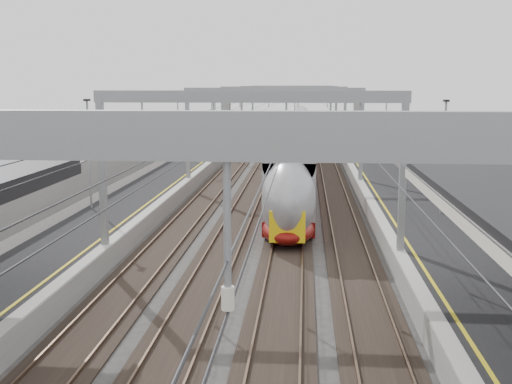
# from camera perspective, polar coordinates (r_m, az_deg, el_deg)

# --- Properties ---
(platform_left) EXTENTS (4.00, 120.00, 1.00)m
(platform_left) POSITION_cam_1_polar(r_m,az_deg,el_deg) (50.98, -7.29, 1.21)
(platform_left) COLOR black
(platform_left) RESTS_ON ground
(platform_right) EXTENTS (4.00, 120.00, 1.00)m
(platform_right) POSITION_cam_1_polar(r_m,az_deg,el_deg) (50.26, 10.88, 0.99)
(platform_right) COLOR black
(platform_right) RESTS_ON ground
(tracks) EXTENTS (11.40, 140.00, 0.20)m
(tracks) POSITION_cam_1_polar(r_m,az_deg,el_deg) (50.05, 1.73, 0.60)
(tracks) COLOR black
(tracks) RESTS_ON ground
(overhead_line) EXTENTS (13.00, 140.00, 6.60)m
(overhead_line) POSITION_cam_1_polar(r_m,az_deg,el_deg) (56.08, 2.08, 7.82)
(overhead_line) COLOR gray
(overhead_line) RESTS_ON platform_left
(overbridge) EXTENTS (22.00, 2.20, 6.90)m
(overbridge) POSITION_cam_1_polar(r_m,az_deg,el_deg) (104.44, 3.18, 8.17)
(overbridge) COLOR gray
(overbridge) RESTS_ON ground
(wall_left) EXTENTS (0.30, 120.00, 3.20)m
(wall_left) POSITION_cam_1_polar(r_m,az_deg,el_deg) (51.58, -10.80, 2.44)
(wall_left) COLOR gray
(wall_left) RESTS_ON ground
(wall_right) EXTENTS (0.30, 120.00, 3.20)m
(wall_right) POSITION_cam_1_polar(r_m,az_deg,el_deg) (50.57, 14.53, 2.17)
(wall_right) COLOR gray
(wall_right) RESTS_ON ground
(train) EXTENTS (2.69, 48.94, 4.25)m
(train) POSITION_cam_1_polar(r_m,az_deg,el_deg) (52.22, 3.52, 3.22)
(train) COLOR maroon
(train) RESTS_ON ground
(signal_green) EXTENTS (0.32, 0.32, 3.48)m
(signal_green) POSITION_cam_1_polar(r_m,az_deg,el_deg) (75.96, -1.27, 5.47)
(signal_green) COLOR black
(signal_green) RESTS_ON ground
(signal_red_near) EXTENTS (0.32, 0.32, 3.48)m
(signal_red_near) POSITION_cam_1_polar(r_m,az_deg,el_deg) (74.93, 5.11, 5.38)
(signal_red_near) COLOR black
(signal_red_near) RESTS_ON ground
(signal_red_far) EXTENTS (0.32, 0.32, 3.48)m
(signal_red_far) POSITION_cam_1_polar(r_m,az_deg,el_deg) (77.44, 6.73, 5.49)
(signal_red_far) COLOR black
(signal_red_far) RESTS_ON ground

